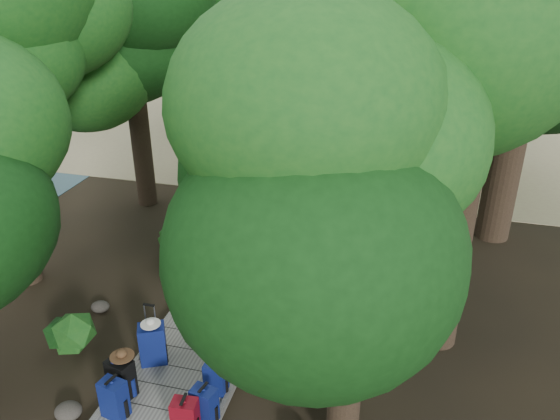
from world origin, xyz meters
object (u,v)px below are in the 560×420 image
(kayak, at_px, (233,132))
(backpack_left_b, at_px, (121,376))
(backpack_right_b, at_px, (204,403))
(suitcase_on_boardwalk, at_px, (153,338))
(backpack_right_c, at_px, (216,376))
(backpack_right_d, at_px, (228,355))
(duffel_right_khaki, at_px, (235,339))
(backpack_right_a, at_px, (185,416))
(sun_lounger, at_px, (413,146))
(backpack_left_a, at_px, (114,397))
(backpack_left_c, at_px, (152,342))
(lone_suitcase_on_sand, at_px, (316,157))

(kayak, bearing_deg, backpack_left_b, -55.60)
(backpack_right_b, relative_size, suitcase_on_boardwalk, 1.12)
(backpack_right_c, height_order, backpack_right_d, backpack_right_c)
(backpack_right_d, distance_m, duffel_right_khaki, 0.55)
(backpack_right_a, distance_m, kayak, 15.29)
(duffel_right_khaki, height_order, sun_lounger, sun_lounger)
(backpack_left_a, xyz_separation_m, backpack_left_c, (0.02, 1.33, 0.05))
(backpack_right_d, bearing_deg, kayak, 116.74)
(backpack_left_a, bearing_deg, backpack_right_a, 9.07)
(duffel_right_khaki, distance_m, lone_suitcase_on_sand, 10.01)
(backpack_left_c, height_order, kayak, backpack_left_c)
(backpack_left_c, height_order, sun_lounger, backpack_left_c)
(backpack_left_a, height_order, suitcase_on_boardwalk, backpack_left_a)
(backpack_right_b, xyz_separation_m, lone_suitcase_on_sand, (-0.55, 11.79, -0.10))
(backpack_left_b, distance_m, backpack_right_b, 1.57)
(backpack_left_a, bearing_deg, sun_lounger, 85.00)
(backpack_left_c, height_order, lone_suitcase_on_sand, backpack_left_c)
(lone_suitcase_on_sand, bearing_deg, kayak, 135.72)
(backpack_right_b, distance_m, suitcase_on_boardwalk, 2.01)
(backpack_left_b, xyz_separation_m, sun_lounger, (4.26, 13.81, -0.18))
(backpack_right_c, bearing_deg, sun_lounger, 82.27)
(backpack_right_d, xyz_separation_m, sun_lounger, (2.75, 12.73, -0.08))
(backpack_left_a, distance_m, backpack_right_a, 1.25)
(lone_suitcase_on_sand, bearing_deg, suitcase_on_boardwalk, -106.77)
(backpack_right_c, distance_m, lone_suitcase_on_sand, 11.15)
(backpack_left_a, height_order, kayak, backpack_left_a)
(suitcase_on_boardwalk, bearing_deg, lone_suitcase_on_sand, 68.29)
(backpack_right_a, relative_size, lone_suitcase_on_sand, 1.00)
(backpack_right_a, bearing_deg, suitcase_on_boardwalk, 124.40)
(lone_suitcase_on_sand, height_order, kayak, lone_suitcase_on_sand)
(backpack_left_a, bearing_deg, backpack_left_b, 116.17)
(backpack_left_b, distance_m, backpack_right_a, 1.45)
(backpack_right_c, relative_size, backpack_right_d, 1.11)
(backpack_left_a, relative_size, backpack_right_a, 1.08)
(kayak, bearing_deg, backpack_right_a, -50.96)
(backpack_right_b, xyz_separation_m, kayak, (-4.51, 14.35, -0.28))
(backpack_left_a, relative_size, backpack_right_b, 1.08)
(backpack_left_c, distance_m, backpack_right_b, 1.78)
(kayak, bearing_deg, backpack_right_c, -49.35)
(backpack_right_c, xyz_separation_m, kayak, (-4.46, 13.70, -0.25))
(backpack_left_b, relative_size, lone_suitcase_on_sand, 1.12)
(backpack_right_b, xyz_separation_m, duffel_right_khaki, (-0.10, 1.79, -0.15))
(duffel_right_khaki, xyz_separation_m, suitcase_on_boardwalk, (-1.44, -0.50, 0.11))
(backpack_left_c, relative_size, lone_suitcase_on_sand, 1.24)
(backpack_left_c, relative_size, backpack_right_c, 1.37)
(lone_suitcase_on_sand, bearing_deg, backpack_right_a, -99.69)
(duffel_right_khaki, height_order, kayak, duffel_right_khaki)
(backpack_right_d, relative_size, suitcase_on_boardwalk, 0.92)
(duffel_right_khaki, height_order, suitcase_on_boardwalk, suitcase_on_boardwalk)
(backpack_right_b, relative_size, sun_lounger, 0.37)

